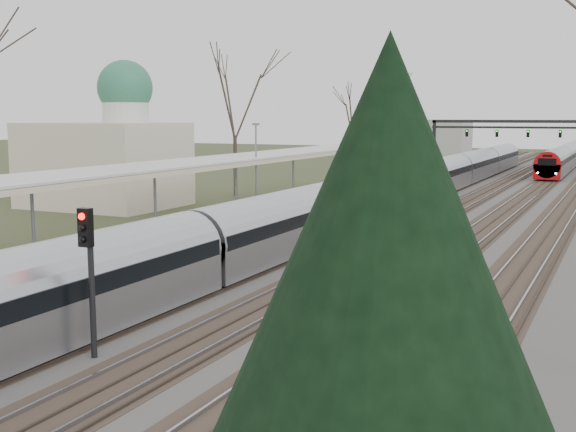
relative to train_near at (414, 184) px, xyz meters
The scene contains 9 objects.
track_bed 6.79m from the train_near, 65.41° to the left, with size 24.00×160.00×0.22m.
platform 13.24m from the train_near, 119.75° to the right, with size 3.50×69.00×1.00m, color #9E9B93.
canopy 17.44m from the train_near, 112.30° to the right, with size 4.10×50.00×3.11m.
dome_building 22.23m from the train_near, 150.30° to the right, with size 10.00×8.00×10.30m.
signal_gantry 36.30m from the train_near, 85.57° to the left, with size 21.00×0.59×6.08m.
tree_west_far 15.93m from the train_near, behind, with size 5.50×5.50×11.33m.
train_near is the anchor object (origin of this frame).
train_far 60.65m from the train_near, 83.37° to the left, with size 2.62×75.21×3.05m.
signal_post 37.45m from the train_near, 87.32° to the right, with size 0.35×0.45×4.10m.
Camera 1 is at (11.74, -2.78, 6.41)m, focal length 45.00 mm.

